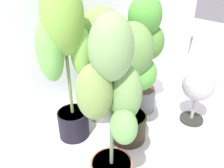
% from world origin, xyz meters
% --- Properties ---
extents(ground_plane, '(8.00, 8.00, 0.00)m').
position_xyz_m(ground_plane, '(0.00, 0.00, 0.00)').
color(ground_plane, silver).
rests_on(ground_plane, ground).
extents(potted_plant_front_left, '(0.32, 0.28, 0.94)m').
position_xyz_m(potted_plant_front_left, '(-0.30, -0.10, 0.51)').
color(potted_plant_front_left, '#98563A').
rests_on(potted_plant_front_left, ground).
extents(potted_plant_back_center, '(0.41, 0.38, 0.86)m').
position_xyz_m(potted_plant_back_center, '(0.01, 0.49, 0.54)').
color(potted_plant_back_center, gray).
rests_on(potted_plant_back_center, ground).
extents(potted_plant_back_right, '(0.41, 0.30, 0.93)m').
position_xyz_m(potted_plant_back_right, '(0.33, 0.39, 0.52)').
color(potted_plant_back_right, slate).
rests_on(potted_plant_back_right, ground).
extents(potted_plant_back_left, '(0.36, 0.34, 1.07)m').
position_xyz_m(potted_plant_back_left, '(-0.28, 0.40, 0.64)').
color(potted_plant_back_left, black).
rests_on(potted_plant_back_left, ground).
extents(potted_plant_center, '(0.43, 0.35, 0.82)m').
position_xyz_m(potted_plant_center, '(0.01, 0.15, 0.47)').
color(potted_plant_center, '#31281B').
rests_on(potted_plant_center, ground).
extents(floor_fan, '(0.31, 0.31, 0.43)m').
position_xyz_m(floor_fan, '(0.55, 0.01, 0.30)').
color(floor_fan, '#272822').
rests_on(floor_fan, ground).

